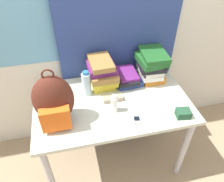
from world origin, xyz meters
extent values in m
cube|color=silver|center=(0.00, 0.81, 1.25)|extent=(6.00, 0.05, 2.50)
cube|color=#66A3C6|center=(-0.48, 0.78, 1.30)|extent=(1.10, 0.01, 0.80)
cube|color=navy|center=(0.15, 0.75, 1.25)|extent=(1.01, 0.04, 2.50)
cube|color=beige|center=(0.00, 0.36, 0.72)|extent=(1.19, 0.72, 0.03)
cylinder|color=#B2B2B7|center=(-0.54, 0.06, 0.35)|extent=(0.05, 0.05, 0.71)
cylinder|color=#B2B2B7|center=(0.54, 0.06, 0.35)|extent=(0.05, 0.05, 0.71)
cylinder|color=#B2B2B7|center=(-0.54, 0.67, 0.35)|extent=(0.05, 0.05, 0.71)
cylinder|color=#B2B2B7|center=(0.54, 0.67, 0.35)|extent=(0.05, 0.05, 0.71)
ellipsoid|color=#512319|center=(-0.42, 0.26, 0.92)|extent=(0.27, 0.18, 0.37)
cube|color=#E05B19|center=(-0.42, 0.16, 0.85)|extent=(0.19, 0.06, 0.17)
torus|color=#512319|center=(-0.42, 0.26, 1.12)|extent=(0.08, 0.01, 0.08)
cube|color=yellow|center=(-0.03, 0.58, 0.76)|extent=(0.19, 0.21, 0.04)
cube|color=yellow|center=(-0.02, 0.57, 0.81)|extent=(0.20, 0.21, 0.06)
cube|color=olive|center=(-0.03, 0.57, 0.86)|extent=(0.22, 0.27, 0.05)
cube|color=#6B2370|center=(-0.04, 0.57, 0.92)|extent=(0.22, 0.22, 0.06)
cube|color=olive|center=(-0.04, 0.57, 0.97)|extent=(0.18, 0.26, 0.04)
cube|color=navy|center=(0.19, 0.58, 0.76)|extent=(0.22, 0.25, 0.04)
cube|color=black|center=(0.17, 0.58, 0.80)|extent=(0.17, 0.28, 0.03)
cube|color=#6B2370|center=(0.18, 0.57, 0.83)|extent=(0.15, 0.22, 0.03)
cube|color=orange|center=(0.40, 0.57, 0.76)|extent=(0.18, 0.22, 0.06)
cube|color=silver|center=(0.38, 0.58, 0.81)|extent=(0.18, 0.27, 0.04)
cube|color=silver|center=(0.38, 0.58, 0.85)|extent=(0.16, 0.26, 0.03)
cube|color=black|center=(0.38, 0.57, 0.88)|extent=(0.23, 0.26, 0.04)
cube|color=#1E5623|center=(0.38, 0.57, 0.93)|extent=(0.23, 0.26, 0.05)
cube|color=#1E5623|center=(0.40, 0.58, 0.97)|extent=(0.21, 0.29, 0.03)
cylinder|color=silver|center=(-0.17, 0.49, 0.83)|extent=(0.07, 0.07, 0.19)
cylinder|color=#286BB7|center=(-0.17, 0.49, 0.94)|extent=(0.05, 0.05, 0.02)
cylinder|color=white|center=(-0.08, 0.52, 0.84)|extent=(0.07, 0.07, 0.21)
cylinder|color=black|center=(-0.08, 0.52, 0.96)|extent=(0.05, 0.05, 0.02)
cylinder|color=white|center=(-0.01, 0.26, 0.80)|extent=(0.05, 0.05, 0.13)
cylinder|color=white|center=(-0.01, 0.26, 0.87)|extent=(0.03, 0.03, 0.02)
cube|color=#B7BCC6|center=(0.12, 0.13, 0.74)|extent=(0.07, 0.10, 0.02)
cube|color=black|center=(0.12, 0.13, 0.75)|extent=(0.04, 0.05, 0.00)
cube|color=gray|center=(0.01, 0.36, 0.75)|extent=(0.15, 0.06, 0.04)
cube|color=#234C33|center=(0.46, 0.09, 0.77)|extent=(0.11, 0.09, 0.06)
camera|label=1|loc=(-0.28, -0.85, 1.89)|focal=35.00mm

